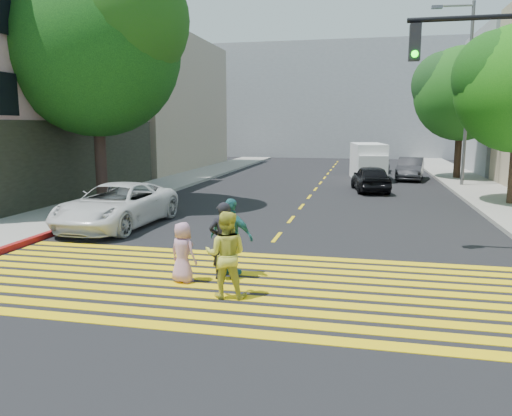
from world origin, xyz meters
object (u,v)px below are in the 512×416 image
(pedestrian_woman, at_px, (226,255))
(silver_car, at_px, (378,164))
(dark_car_near, at_px, (371,178))
(white_van, at_px, (368,163))
(tree_right_far, at_px, (464,89))
(pedestrian_man, at_px, (224,241))
(pedestrian_child, at_px, (183,252))
(dark_car_parked, at_px, (410,169))
(white_sedan, at_px, (117,205))
(tree_left, at_px, (97,40))
(pedestrian_extra, at_px, (231,237))

(pedestrian_woman, relative_size, silver_car, 0.42)
(dark_car_near, xyz_separation_m, white_van, (-0.11, 5.83, 0.38))
(pedestrian_woman, bearing_deg, tree_right_far, -114.27)
(white_van, bearing_deg, pedestrian_man, -105.75)
(pedestrian_man, relative_size, dark_car_near, 0.43)
(pedestrian_man, bearing_deg, dark_car_near, -119.65)
(tree_right_far, height_order, pedestrian_child, tree_right_far)
(pedestrian_woman, distance_m, dark_car_parked, 24.16)
(pedestrian_child, relative_size, white_sedan, 0.25)
(pedestrian_man, bearing_deg, pedestrian_woman, 90.29)
(tree_left, height_order, silver_car, tree_left)
(tree_right_far, distance_m, dark_car_parked, 5.76)
(white_sedan, xyz_separation_m, dark_car_near, (8.45, 11.23, -0.04))
(dark_car_near, xyz_separation_m, dark_car_parked, (2.49, 6.34, 0.01))
(tree_right_far, distance_m, pedestrian_child, 25.71)
(dark_car_near, bearing_deg, pedestrian_child, 67.23)
(tree_right_far, xyz_separation_m, white_van, (-5.54, -1.05, -4.55))
(tree_right_far, distance_m, pedestrian_man, 25.01)
(pedestrian_man, distance_m, white_sedan, 7.07)
(tree_left, relative_size, pedestrian_man, 5.76)
(pedestrian_woman, xyz_separation_m, dark_car_parked, (5.42, 23.54, -0.17))
(white_sedan, distance_m, dark_car_parked, 20.69)
(pedestrian_child, bearing_deg, dark_car_parked, -85.30)
(pedestrian_woman, distance_m, pedestrian_extra, 1.47)
(white_van, bearing_deg, tree_left, -137.33)
(pedestrian_man, xyz_separation_m, pedestrian_extra, (0.10, 0.31, 0.02))
(pedestrian_man, bearing_deg, white_sedan, -61.34)
(pedestrian_child, height_order, white_van, white_van)
(white_sedan, bearing_deg, silver_car, 71.04)
(dark_car_parked, bearing_deg, tree_left, -126.59)
(tree_left, distance_m, pedestrian_woman, 14.12)
(silver_car, bearing_deg, pedestrian_extra, 86.75)
(pedestrian_woman, relative_size, pedestrian_extra, 0.98)
(tree_right_far, distance_m, pedestrian_extra, 24.68)
(tree_right_far, bearing_deg, pedestrian_man, -110.83)
(pedestrian_child, relative_size, white_van, 0.27)
(tree_left, height_order, tree_right_far, tree_left)
(pedestrian_woman, bearing_deg, white_sedan, -52.42)
(pedestrian_man, relative_size, dark_car_parked, 0.41)
(dark_car_near, bearing_deg, pedestrian_man, 69.63)
(pedestrian_woman, distance_m, white_sedan, 8.13)
(tree_left, xyz_separation_m, dark_car_near, (11.09, 7.31, -6.10))
(pedestrian_man, height_order, white_van, white_van)
(dark_car_near, bearing_deg, white_sedan, 44.29)
(pedestrian_extra, distance_m, dark_car_near, 16.08)
(white_sedan, relative_size, white_van, 1.06)
(tree_left, relative_size, pedestrian_child, 7.53)
(tree_left, relative_size, white_van, 2.02)
(tree_left, relative_size, pedestrian_extra, 5.67)
(silver_car, bearing_deg, tree_right_far, 141.19)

